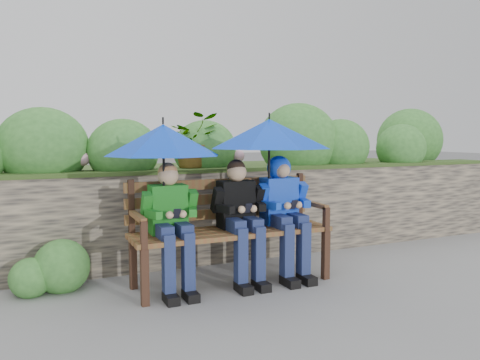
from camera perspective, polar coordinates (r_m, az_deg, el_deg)
name	(u,v)px	position (r m, az deg, el deg)	size (l,w,h in m)	color
ground	(244,278)	(4.67, 0.51, -11.80)	(60.00, 60.00, 0.00)	slate
garden_backdrop	(194,194)	(5.99, -5.64, -1.68)	(8.00, 2.85, 1.83)	#373431
park_bench	(229,223)	(4.43, -1.37, -5.23)	(1.88, 0.55, 0.99)	#3A2318
boy_left	(171,219)	(4.14, -8.38, -4.78)	(0.48, 0.56, 1.15)	#1F7220
boy_middle	(240,214)	(4.36, 0.03, -4.12)	(0.49, 0.57, 1.16)	black
boy_right	(284,205)	(4.57, 5.34, -3.01)	(0.51, 0.62, 1.19)	blue
umbrella_left	(163,140)	(4.10, -9.33, 4.83)	(1.01, 1.01, 0.81)	#0032C8
umbrella_right	(269,134)	(4.48, 3.58, 5.65)	(1.17, 1.17, 0.85)	#0032C8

